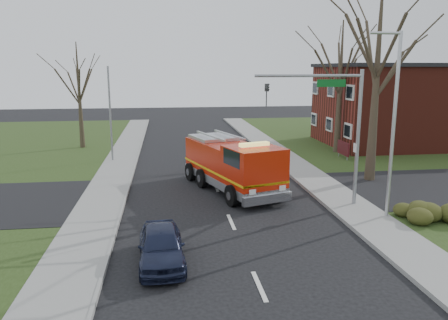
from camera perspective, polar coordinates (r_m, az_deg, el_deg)
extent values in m
plane|color=black|center=(19.98, 0.95, -8.13)|extent=(120.00, 120.00, 0.00)
cube|color=gray|center=(21.72, 17.46, -6.82)|extent=(2.40, 80.00, 0.15)
cube|color=gray|center=(20.04, -17.06, -8.38)|extent=(2.40, 80.00, 0.15)
cube|color=maroon|center=(42.71, 23.24, 6.46)|extent=(15.00, 10.00, 7.00)
cube|color=black|center=(42.58, 23.64, 11.27)|extent=(15.40, 10.40, 0.30)
cube|color=silver|center=(39.55, 13.59, 4.53)|extent=(0.12, 1.40, 1.20)
cube|color=#461015|center=(34.32, 15.31, 1.50)|extent=(0.12, 2.00, 1.00)
cylinder|color=gray|center=(33.68, 15.80, 0.50)|extent=(0.08, 0.08, 0.90)
cylinder|color=gray|center=(35.12, 14.77, 1.02)|extent=(0.08, 0.08, 0.90)
ellipsoid|color=#303613|center=(22.08, 25.28, -5.75)|extent=(2.80, 2.00, 0.90)
cone|color=#352B1F|center=(27.50, 19.25, 9.49)|extent=(0.64, 0.64, 12.00)
cone|color=#352B1F|center=(36.33, 14.89, 9.00)|extent=(0.56, 0.56, 10.50)
cone|color=#352B1F|center=(39.29, -18.36, 7.89)|extent=(0.44, 0.44, 9.00)
cylinder|color=gray|center=(22.39, 17.08, 2.53)|extent=(0.18, 0.18, 6.80)
cylinder|color=gray|center=(21.16, 11.07, 10.76)|extent=(5.20, 0.14, 0.14)
cube|color=#0C591E|center=(21.55, 13.85, 9.72)|extent=(1.40, 0.06, 0.35)
imported|color=black|center=(20.62, 5.68, 9.92)|extent=(0.22, 0.18, 1.10)
cylinder|color=#B7BABF|center=(20.83, 21.24, 3.81)|extent=(0.16, 0.16, 8.40)
cylinder|color=#B7BABF|center=(20.38, 20.35, 15.29)|extent=(1.40, 0.12, 0.12)
cylinder|color=gray|center=(32.97, -14.63, 5.70)|extent=(0.14, 0.14, 7.00)
cube|color=#B91C08|center=(25.79, -0.25, 0.07)|extent=(4.09, 5.77, 2.11)
cube|color=#B91C08|center=(22.45, 3.94, -1.35)|extent=(3.29, 3.29, 2.41)
cube|color=#B7BABF|center=(24.93, 0.95, -2.36)|extent=(4.92, 8.25, 0.45)
cube|color=#E5B20C|center=(24.80, 0.95, -1.12)|extent=(4.92, 8.26, 0.12)
cube|color=black|center=(21.36, 5.42, 0.00)|extent=(2.23, 0.81, 0.85)
cube|color=#E5D866|center=(22.18, 3.99, 2.06)|extent=(1.64, 0.83, 0.18)
cylinder|color=black|center=(22.07, 1.06, -4.66)|extent=(0.67, 1.16, 1.10)
cylinder|color=black|center=(23.31, 6.81, -3.84)|extent=(0.67, 1.16, 1.10)
cylinder|color=black|center=(27.12, -4.37, -1.54)|extent=(0.67, 1.16, 1.10)
cylinder|color=black|center=(28.15, 0.58, -1.01)|extent=(0.67, 1.16, 1.10)
imported|color=#191F38|center=(15.94, -8.21, -11.00)|extent=(1.75, 4.02, 1.35)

